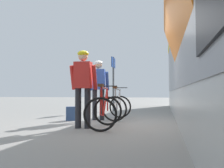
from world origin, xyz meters
TOP-DOWN VIEW (x-y plane):
  - ground_plane at (0.00, 0.00)m, footprint 80.00×80.00m
  - cyclist_near_in_red at (-0.83, -0.87)m, footprint 0.62×0.32m
  - cyclist_far_in_blue at (-0.93, 0.83)m, footprint 0.63×0.34m
  - bicycle_near_red at (-0.35, -0.79)m, footprint 0.79×1.12m
  - bicycle_far_silver at (-0.40, 1.05)m, footprint 0.73×1.09m
  - backpack_on_platform at (-1.66, 0.54)m, footprint 0.31×0.24m
  - platform_sign_post at (-1.22, 4.36)m, footprint 0.08×0.70m

SIDE VIEW (x-z plane):
  - ground_plane at x=0.00m, z-range 0.00..0.00m
  - backpack_on_platform at x=-1.66m, z-range 0.00..0.40m
  - bicycle_near_red at x=-0.35m, z-range -0.09..0.89m
  - bicycle_far_silver at x=-0.40m, z-range -0.09..0.89m
  - cyclist_near_in_red at x=-0.83m, z-range 0.17..1.94m
  - cyclist_far_in_blue at x=-0.93m, z-range 0.17..1.94m
  - platform_sign_post at x=-1.22m, z-range 0.42..2.82m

